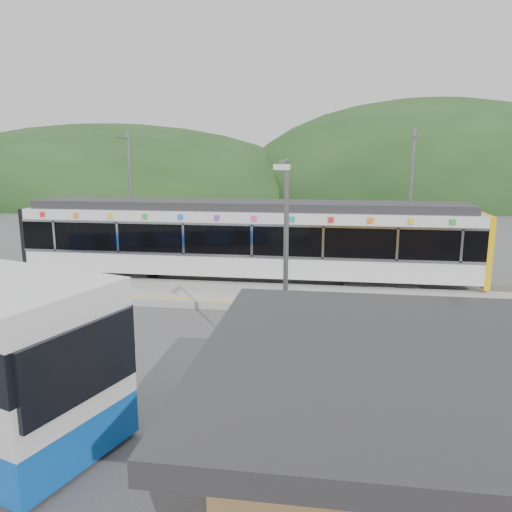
# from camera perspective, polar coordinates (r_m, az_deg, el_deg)

# --- Properties ---
(ground) EXTENTS (120.00, 120.00, 0.00)m
(ground) POSITION_cam_1_polar(r_m,az_deg,el_deg) (17.39, -2.74, -8.01)
(ground) COLOR #4C4C4F
(ground) RESTS_ON ground
(hills) EXTENTS (146.00, 149.00, 26.00)m
(hills) POSITION_cam_1_polar(r_m,az_deg,el_deg) (22.34, 15.82, -4.00)
(hills) COLOR #1E3D19
(hills) RESTS_ON ground
(platform) EXTENTS (26.00, 3.20, 0.30)m
(platform) POSITION_cam_1_polar(r_m,az_deg,el_deg) (20.44, -0.95, -4.56)
(platform) COLOR #9E9E99
(platform) RESTS_ON ground
(yellow_line) EXTENTS (26.00, 0.10, 0.01)m
(yellow_line) POSITION_cam_1_polar(r_m,az_deg,el_deg) (19.17, -1.59, -5.18)
(yellow_line) COLOR yellow
(yellow_line) RESTS_ON platform
(train) EXTENTS (20.44, 3.01, 3.74)m
(train) POSITION_cam_1_polar(r_m,az_deg,el_deg) (22.69, -1.10, 2.02)
(train) COLOR black
(train) RESTS_ON ground
(catenary_mast_west) EXTENTS (0.18, 1.80, 7.00)m
(catenary_mast_west) POSITION_cam_1_polar(r_m,az_deg,el_deg) (26.76, -14.13, 6.55)
(catenary_mast_west) COLOR slate
(catenary_mast_west) RESTS_ON ground
(catenary_mast_east) EXTENTS (0.18, 1.80, 7.00)m
(catenary_mast_east) POSITION_cam_1_polar(r_m,az_deg,el_deg) (25.02, 17.20, 6.06)
(catenary_mast_east) COLOR slate
(catenary_mast_east) RESTS_ON ground
(lamp_post) EXTENTS (0.36, 1.02, 5.73)m
(lamp_post) POSITION_cam_1_polar(r_m,az_deg,el_deg) (11.72, 3.38, -0.25)
(lamp_post) COLOR slate
(lamp_post) RESTS_ON ground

